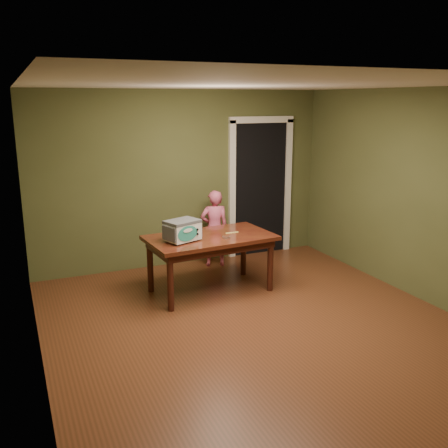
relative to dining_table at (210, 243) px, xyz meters
name	(u,v)px	position (x,y,z in m)	size (l,w,h in m)	color
floor	(259,327)	(0.08, -1.22, -0.65)	(5.00, 5.00, 0.00)	brown
room_shell	(261,174)	(0.08, -1.22, 1.06)	(4.52, 5.02, 2.61)	#4F552D
doorway	(252,186)	(1.38, 1.56, 0.41)	(1.10, 0.66, 2.25)	black
dining_table	(210,243)	(0.00, 0.00, 0.00)	(1.66, 1.02, 0.75)	#3C130D
toy_oven	(182,230)	(-0.40, -0.08, 0.24)	(0.49, 0.41, 0.27)	#4C4F54
baking_pan	(226,237)	(0.15, -0.17, 0.11)	(0.10, 0.10, 0.02)	silver
spatula	(232,233)	(0.32, 0.02, 0.10)	(0.18, 0.03, 0.01)	#E8D065
child	(214,228)	(0.45, 0.95, -0.07)	(0.42, 0.28, 1.16)	#DF5B82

